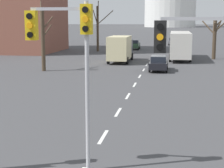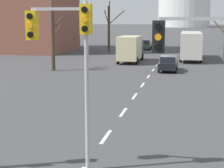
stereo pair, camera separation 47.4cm
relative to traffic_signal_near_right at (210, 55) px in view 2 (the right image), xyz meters
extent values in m
cube|color=silver|center=(-4.05, 4.25, -4.08)|extent=(0.16, 2.00, 0.01)
cube|color=silver|center=(-4.05, 8.75, -4.08)|extent=(0.16, 2.00, 0.01)
cube|color=silver|center=(-4.05, 13.25, -4.08)|extent=(0.16, 2.00, 0.01)
cube|color=silver|center=(-4.05, 17.75, -4.08)|extent=(0.16, 2.00, 0.01)
cube|color=silver|center=(-4.05, 22.25, -4.08)|extent=(0.16, 2.00, 0.01)
cube|color=silver|center=(-4.05, 26.75, -4.08)|extent=(0.16, 2.00, 0.01)
cube|color=silver|center=(-4.05, 31.25, -4.08)|extent=(0.16, 2.00, 0.01)
cube|color=#B2B2B7|center=(-0.36, 0.01, 1.03)|extent=(2.30, 0.10, 0.10)
cube|color=black|center=(-1.51, 0.01, 0.50)|extent=(0.36, 0.28, 0.96)
cylinder|color=black|center=(-1.51, -0.16, 0.79)|extent=(0.20, 0.06, 0.20)
cylinder|color=orange|center=(-1.51, -0.16, 0.50)|extent=(0.20, 0.06, 0.20)
cylinder|color=black|center=(-1.51, -0.16, 0.20)|extent=(0.20, 0.06, 0.20)
cylinder|color=#B2B2B7|center=(-3.88, 0.54, -1.25)|extent=(0.14, 0.14, 5.68)
cube|color=yellow|center=(-3.88, 0.54, 1.01)|extent=(0.36, 0.28, 0.96)
cylinder|color=black|center=(-3.88, 0.37, 1.31)|extent=(0.20, 0.06, 0.20)
cylinder|color=orange|center=(-3.88, 0.37, 1.01)|extent=(0.20, 0.06, 0.20)
cylinder|color=black|center=(-3.88, 0.37, 0.71)|extent=(0.20, 0.06, 0.20)
cube|color=#B2B2B7|center=(-4.80, 0.54, 1.34)|extent=(1.85, 0.10, 0.10)
cube|color=yellow|center=(-5.73, 0.54, 0.81)|extent=(0.36, 0.28, 0.96)
cylinder|color=black|center=(-5.73, 0.37, 1.11)|extent=(0.20, 0.06, 0.20)
cylinder|color=orange|center=(-5.73, 0.37, 0.81)|extent=(0.20, 0.06, 0.20)
cylinder|color=black|center=(-5.73, 0.37, 0.51)|extent=(0.20, 0.06, 0.20)
cube|color=slate|center=(-1.22, 65.67, -3.44)|extent=(1.70, 4.29, 0.64)
cube|color=#1E232D|center=(-1.22, 65.46, -2.83)|extent=(1.45, 2.06, 0.57)
cylinder|color=black|center=(-2.02, 67.00, -3.76)|extent=(0.18, 0.66, 0.66)
cylinder|color=black|center=(-0.42, 67.00, -3.76)|extent=(0.18, 0.66, 0.66)
cylinder|color=black|center=(-2.02, 64.34, -3.76)|extent=(0.18, 0.66, 0.66)
cylinder|color=black|center=(-0.42, 64.34, -3.76)|extent=(0.18, 0.66, 0.66)
cube|color=black|center=(-2.52, 26.39, -3.45)|extent=(1.75, 4.48, 0.64)
cube|color=#1E232D|center=(-2.52, 26.16, -2.85)|extent=(1.48, 2.15, 0.57)
cylinder|color=black|center=(-3.35, 27.78, -3.77)|extent=(0.18, 0.63, 0.63)
cylinder|color=black|center=(-1.70, 27.78, -3.77)|extent=(0.18, 0.63, 0.63)
cylinder|color=black|center=(-3.35, 25.00, -3.77)|extent=(0.18, 0.63, 0.63)
cylinder|color=black|center=(-1.70, 25.00, -3.77)|extent=(0.18, 0.63, 0.63)
cube|color=#2D4C33|center=(-7.76, 53.05, -3.37)|extent=(1.71, 3.89, 0.76)
cube|color=#1E232D|center=(-7.76, 52.86, -2.72)|extent=(1.45, 1.87, 0.54)
cylinder|color=black|center=(-8.56, 54.26, -3.74)|extent=(0.18, 0.68, 0.68)
cylinder|color=black|center=(-6.95, 54.26, -3.74)|extent=(0.18, 0.68, 0.68)
cylinder|color=black|center=(-8.56, 51.85, -3.74)|extent=(0.18, 0.68, 0.68)
cylinder|color=black|center=(-6.95, 51.85, -3.74)|extent=(0.18, 0.68, 0.68)
cube|color=beige|center=(-0.25, 37.85, -2.11)|extent=(2.50, 10.80, 3.00)
cube|color=black|center=(-0.25, 37.85, -1.73)|extent=(2.52, 10.26, 0.90)
cylinder|color=black|center=(-1.45, 41.63, -3.61)|extent=(0.26, 0.96, 0.96)
cylinder|color=black|center=(0.95, 41.63, -3.61)|extent=(0.26, 0.96, 0.96)
cylinder|color=black|center=(-1.45, 34.61, -3.61)|extent=(0.26, 0.96, 0.96)
cylinder|color=black|center=(0.95, 34.61, -3.61)|extent=(0.26, 0.96, 0.96)
cube|color=#333842|center=(-7.40, 36.13, -2.60)|extent=(2.20, 2.00, 2.10)
cube|color=beige|center=(-7.40, 32.53, -2.30)|extent=(2.30, 5.20, 2.70)
cylinder|color=black|center=(-8.50, 36.13, -3.65)|extent=(0.24, 0.88, 0.88)
cylinder|color=black|center=(-6.30, 36.13, -3.65)|extent=(0.24, 0.88, 0.88)
cylinder|color=black|center=(-8.50, 31.10, -3.65)|extent=(0.24, 0.88, 0.88)
cylinder|color=black|center=(-6.30, 31.10, -3.65)|extent=(0.24, 0.88, 0.88)
cylinder|color=#473828|center=(-13.88, 24.32, -0.98)|extent=(0.39, 0.39, 6.20)
cylinder|color=#473828|center=(-14.34, 25.17, 0.65)|extent=(0.93, 1.86, 2.12)
cylinder|color=#473828|center=(-14.41, 25.45, 1.80)|extent=(0.98, 2.41, 2.21)
cylinder|color=#473828|center=(-13.58, 25.13, 0.69)|extent=(0.59, 1.74, 1.34)
cylinder|color=#473828|center=(-13.66, 23.75, 0.73)|extent=(0.56, 1.26, 2.57)
cylinder|color=#473828|center=(-13.69, 25.20, -0.09)|extent=(0.40, 1.84, 1.24)
cylinder|color=#473828|center=(3.31, 39.26, -0.02)|extent=(1.62, 1.31, 1.79)
cylinder|color=#473828|center=(-13.22, 48.30, -0.48)|extent=(0.37, 0.37, 7.22)
cylinder|color=#473828|center=(-11.98, 48.48, 1.33)|extent=(2.56, 0.52, 2.29)
cylinder|color=#473828|center=(-13.40, 47.44, 1.33)|extent=(0.46, 1.83, 2.33)
cylinder|color=#473828|center=(-12.91, 47.27, 2.61)|extent=(0.65, 2.18, 2.48)
cylinder|color=silver|center=(-4.05, 251.11, 7.42)|extent=(34.51, 34.51, 23.00)
camera|label=1|loc=(-1.12, -11.28, 1.00)|focal=60.00mm
camera|label=2|loc=(-0.65, -11.19, 1.00)|focal=60.00mm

